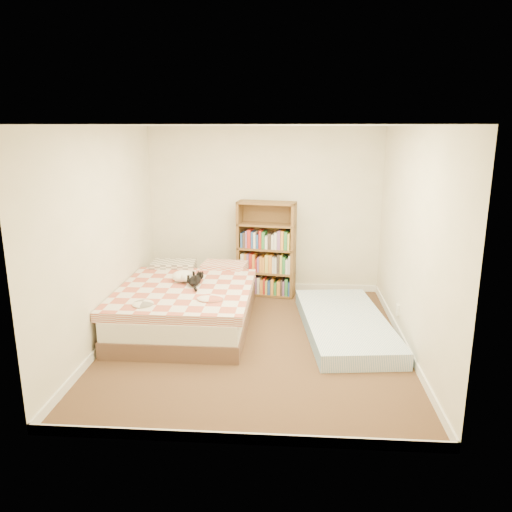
# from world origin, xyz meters

# --- Properties ---
(room) EXTENTS (3.51, 4.01, 2.51)m
(room) POSITION_xyz_m (0.00, 0.00, 1.20)
(room) COLOR #44281D
(room) RESTS_ON ground
(bed) EXTENTS (1.65, 2.25, 0.60)m
(bed) POSITION_xyz_m (-0.91, 0.53, 0.27)
(bed) COLOR brown
(bed) RESTS_ON room
(bookshelf) EXTENTS (0.91, 0.43, 1.43)m
(bookshelf) POSITION_xyz_m (0.04, 1.76, 0.53)
(bookshelf) COLOR brown
(bookshelf) RESTS_ON room
(floor_mattress) EXTENTS (1.21, 2.26, 0.19)m
(floor_mattress) POSITION_xyz_m (1.09, 0.38, 0.10)
(floor_mattress) COLOR #7BA5CD
(floor_mattress) RESTS_ON room
(black_cat) EXTENTS (0.21, 0.55, 0.13)m
(black_cat) POSITION_xyz_m (-0.80, 0.52, 0.59)
(black_cat) COLOR black
(black_cat) RESTS_ON bed
(white_dog) EXTENTS (0.32, 0.34, 0.14)m
(white_dog) POSITION_xyz_m (-0.99, 0.61, 0.61)
(white_dog) COLOR silver
(white_dog) RESTS_ON bed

